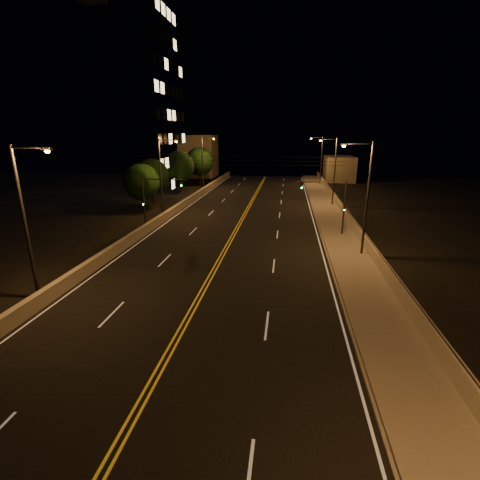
# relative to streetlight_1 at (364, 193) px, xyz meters

# --- Properties ---
(road) EXTENTS (18.00, 120.00, 0.02)m
(road) POSITION_rel_streetlight_1_xyz_m (-11.53, -2.71, -5.43)
(road) COLOR black
(road) RESTS_ON ground
(sidewalk) EXTENTS (3.60, 120.00, 0.30)m
(sidewalk) POSITION_rel_streetlight_1_xyz_m (-0.73, -2.71, -5.29)
(sidewalk) COLOR slate
(sidewalk) RESTS_ON ground
(curb) EXTENTS (0.14, 120.00, 0.15)m
(curb) POSITION_rel_streetlight_1_xyz_m (-2.60, -2.71, -5.36)
(curb) COLOR slate
(curb) RESTS_ON ground
(parapet_wall) EXTENTS (0.30, 120.00, 1.00)m
(parapet_wall) POSITION_rel_streetlight_1_xyz_m (0.92, -2.71, -4.64)
(parapet_wall) COLOR gray
(parapet_wall) RESTS_ON sidewalk
(jersey_barrier) EXTENTS (0.45, 120.00, 0.97)m
(jersey_barrier) POSITION_rel_streetlight_1_xyz_m (-20.68, -2.71, -4.95)
(jersey_barrier) COLOR gray
(jersey_barrier) RESTS_ON ground
(distant_building_right) EXTENTS (6.00, 10.00, 5.26)m
(distant_building_right) POSITION_rel_streetlight_1_xyz_m (4.97, 51.20, -2.81)
(distant_building_right) COLOR gray
(distant_building_right) RESTS_ON ground
(distant_building_left) EXTENTS (8.00, 8.00, 9.69)m
(distant_building_left) POSITION_rel_streetlight_1_xyz_m (-27.53, 54.33, -0.59)
(distant_building_left) COLOR gray
(distant_building_left) RESTS_ON ground
(parapet_rail) EXTENTS (0.06, 120.00, 0.06)m
(parapet_rail) POSITION_rel_streetlight_1_xyz_m (0.92, -2.71, -4.11)
(parapet_rail) COLOR black
(parapet_rail) RESTS_ON parapet_wall
(lane_markings) EXTENTS (17.32, 116.00, 0.00)m
(lane_markings) POSITION_rel_streetlight_1_xyz_m (-11.53, -2.78, -5.42)
(lane_markings) COLOR silver
(lane_markings) RESTS_ON road
(streetlight_1) EXTENTS (2.55, 0.28, 9.45)m
(streetlight_1) POSITION_rel_streetlight_1_xyz_m (0.00, 0.00, 0.00)
(streetlight_1) COLOR #2D2D33
(streetlight_1) RESTS_ON ground
(streetlight_2) EXTENTS (2.55, 0.28, 9.45)m
(streetlight_2) POSITION_rel_streetlight_1_xyz_m (0.00, 21.31, 0.00)
(streetlight_2) COLOR #2D2D33
(streetlight_2) RESTS_ON ground
(streetlight_3) EXTENTS (2.55, 0.28, 9.45)m
(streetlight_3) POSITION_rel_streetlight_1_xyz_m (0.00, 42.21, 0.00)
(streetlight_3) COLOR #2D2D33
(streetlight_3) RESTS_ON ground
(streetlight_4) EXTENTS (2.55, 0.28, 9.45)m
(streetlight_4) POSITION_rel_streetlight_1_xyz_m (-21.46, -10.78, 0.00)
(streetlight_4) COLOR #2D2D33
(streetlight_4) RESTS_ON ground
(streetlight_5) EXTENTS (2.55, 0.28, 9.45)m
(streetlight_5) POSITION_rel_streetlight_1_xyz_m (-21.46, 12.47, 0.00)
(streetlight_5) COLOR #2D2D33
(streetlight_5) RESTS_ON ground
(streetlight_6) EXTENTS (2.55, 0.28, 9.45)m
(streetlight_6) POSITION_rel_streetlight_1_xyz_m (-21.46, 34.28, 0.00)
(streetlight_6) COLOR #2D2D33
(streetlight_6) RESTS_ON ground
(traffic_signal_right) EXTENTS (5.11, 0.31, 5.69)m
(traffic_signal_right) POSITION_rel_streetlight_1_xyz_m (-1.58, 5.86, -1.80)
(traffic_signal_right) COLOR #2D2D33
(traffic_signal_right) RESTS_ON ground
(traffic_signal_left) EXTENTS (5.11, 0.31, 5.69)m
(traffic_signal_left) POSITION_rel_streetlight_1_xyz_m (-20.28, 5.86, -1.80)
(traffic_signal_left) COLOR #2D2D33
(traffic_signal_left) RESTS_ON ground
(overhead_wires) EXTENTS (22.00, 0.03, 0.83)m
(overhead_wires) POSITION_rel_streetlight_1_xyz_m (-11.53, 6.79, 1.96)
(overhead_wires) COLOR black
(building_tower) EXTENTS (24.00, 15.00, 30.51)m
(building_tower) POSITION_rel_streetlight_1_xyz_m (-37.07, 28.11, 9.24)
(building_tower) COLOR gray
(building_tower) RESTS_ON ground
(tree_0) EXTENTS (4.68, 4.68, 6.35)m
(tree_0) POSITION_rel_streetlight_1_xyz_m (-25.09, 14.34, -1.44)
(tree_0) COLOR black
(tree_0) RESTS_ON ground
(tree_1) EXTENTS (4.78, 4.78, 6.48)m
(tree_1) POSITION_rel_streetlight_1_xyz_m (-26.33, 21.39, -1.36)
(tree_1) COLOR black
(tree_1) RESTS_ON ground
(tree_2) EXTENTS (5.29, 5.29, 7.17)m
(tree_2) POSITION_rel_streetlight_1_xyz_m (-25.24, 31.18, -0.92)
(tree_2) COLOR black
(tree_2) RESTS_ON ground
(tree_3) EXTENTS (5.51, 5.51, 7.47)m
(tree_3) POSITION_rel_streetlight_1_xyz_m (-23.55, 39.24, -0.73)
(tree_3) COLOR black
(tree_3) RESTS_ON ground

